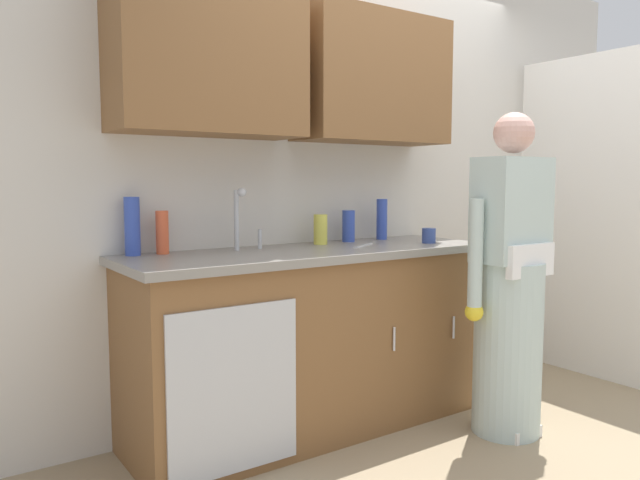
{
  "coord_description": "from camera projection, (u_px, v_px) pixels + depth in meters",
  "views": [
    {
      "loc": [
        -2.27,
        -1.86,
        1.28
      ],
      "look_at": [
        -0.61,
        0.55,
        1.0
      ],
      "focal_mm": 34.19,
      "sensor_mm": 36.0,
      "label": 1
    }
  ],
  "objects": [
    {
      "name": "countertop",
      "position": [
        312.0,
        253.0,
        3.1
      ],
      "size": [
        1.96,
        0.66,
        0.04
      ],
      "primitive_type": "cube",
      "color": "gray",
      "rests_on": "counter_cabinet"
    },
    {
      "name": "bottle_dish_liquid",
      "position": [
        382.0,
        219.0,
        3.59
      ],
      "size": [
        0.06,
        0.06,
        0.24
      ],
      "primitive_type": "cylinder",
      "color": "#334CB2",
      "rests_on": "countertop"
    },
    {
      "name": "bottle_water_tall",
      "position": [
        132.0,
        226.0,
        2.81
      ],
      "size": [
        0.07,
        0.07,
        0.27
      ],
      "primitive_type": "cylinder",
      "color": "#334CB2",
      "rests_on": "countertop"
    },
    {
      "name": "bottle_water_short",
      "position": [
        162.0,
        232.0,
        2.87
      ],
      "size": [
        0.06,
        0.06,
        0.2
      ],
      "primitive_type": "cylinder",
      "color": "#E05933",
      "rests_on": "countertop"
    },
    {
      "name": "cup_by_sink",
      "position": [
        429.0,
        236.0,
        3.39
      ],
      "size": [
        0.08,
        0.08,
        0.08
      ],
      "primitive_type": "cylinder",
      "color": "#33478C",
      "rests_on": "countertop"
    },
    {
      "name": "bottle_cleaner_spray",
      "position": [
        349.0,
        226.0,
        3.46
      ],
      "size": [
        0.07,
        0.07,
        0.18
      ],
      "primitive_type": "cylinder",
      "color": "#334CB2",
      "rests_on": "countertop"
    },
    {
      "name": "counter_cabinet",
      "position": [
        312.0,
        343.0,
        3.15
      ],
      "size": [
        1.9,
        0.62,
        0.9
      ],
      "color": "brown",
      "rests_on": "ground"
    },
    {
      "name": "closet_door_panel",
      "position": [
        592.0,
        217.0,
        3.98
      ],
      "size": [
        0.04,
        1.1,
        2.1
      ],
      "primitive_type": "cube",
      "rotation": [
        0.0,
        0.0,
        1.57
      ],
      "color": "silver",
      "rests_on": "ground"
    },
    {
      "name": "knife_on_counter",
      "position": [
        364.0,
        245.0,
        3.23
      ],
      "size": [
        0.22,
        0.15,
        0.01
      ],
      "primitive_type": "cube",
      "rotation": [
        0.0,
        0.0,
        3.69
      ],
      "color": "silver",
      "rests_on": "countertop"
    },
    {
      "name": "kitchen_wall_with_uppers",
      "position": [
        343.0,
        148.0,
        3.52
      ],
      "size": [
        4.8,
        0.44,
        2.7
      ],
      "color": "beige",
      "rests_on": "ground"
    },
    {
      "name": "bottle_soap",
      "position": [
        320.0,
        229.0,
        3.32
      ],
      "size": [
        0.08,
        0.08,
        0.16
      ],
      "primitive_type": "cylinder",
      "color": "#D8D14C",
      "rests_on": "countertop"
    },
    {
      "name": "sink",
      "position": [
        258.0,
        256.0,
        2.93
      ],
      "size": [
        0.5,
        0.36,
        0.35
      ],
      "color": "#B7BABF",
      "rests_on": "counter_cabinet"
    },
    {
      "name": "person_at_sink",
      "position": [
        509.0,
        299.0,
        3.07
      ],
      "size": [
        0.55,
        0.34,
        1.62
      ],
      "color": "white",
      "rests_on": "ground"
    },
    {
      "name": "ground_plane",
      "position": [
        489.0,
        449.0,
        2.93
      ],
      "size": [
        9.0,
        9.0,
        0.0
      ],
      "primitive_type": "plane",
      "color": "#998466"
    }
  ]
}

